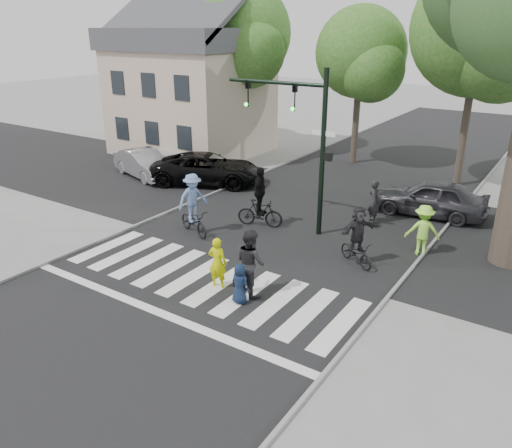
{
  "coord_description": "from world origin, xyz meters",
  "views": [
    {
      "loc": [
        8.82,
        -9.5,
        7.25
      ],
      "look_at": [
        0.5,
        3.0,
        1.3
      ],
      "focal_mm": 35.0,
      "sensor_mm": 36.0,
      "label": 1
    }
  ],
  "objects_px": {
    "traffic_signal": "(302,128)",
    "pedestrian_child": "(240,284)",
    "cyclist_mid": "(260,203)",
    "pedestrian_woman": "(218,263)",
    "car_silver": "(144,164)",
    "car_suv": "(207,169)",
    "cyclist_right": "(357,239)",
    "car_grey": "(431,198)",
    "cyclist_left": "(193,208)",
    "pedestrian_adult": "(250,262)"
  },
  "relations": [
    {
      "from": "car_grey",
      "to": "cyclist_left",
      "type": "bearing_deg",
      "value": -49.31
    },
    {
      "from": "traffic_signal",
      "to": "cyclist_right",
      "type": "xyz_separation_m",
      "value": [
        3.02,
        -1.62,
        -3.01
      ]
    },
    {
      "from": "car_grey",
      "to": "pedestrian_adult",
      "type": "bearing_deg",
      "value": -19.52
    },
    {
      "from": "cyclist_mid",
      "to": "car_suv",
      "type": "distance_m",
      "value": 6.26
    },
    {
      "from": "cyclist_mid",
      "to": "cyclist_right",
      "type": "xyz_separation_m",
      "value": [
        4.44,
        -1.06,
        -0.08
      ]
    },
    {
      "from": "traffic_signal",
      "to": "car_suv",
      "type": "relative_size",
      "value": 1.11
    },
    {
      "from": "traffic_signal",
      "to": "cyclist_mid",
      "type": "bearing_deg",
      "value": -158.56
    },
    {
      "from": "traffic_signal",
      "to": "pedestrian_child",
      "type": "xyz_separation_m",
      "value": [
        1.29,
        -5.73,
        -3.3
      ]
    },
    {
      "from": "pedestrian_child",
      "to": "pedestrian_adult",
      "type": "xyz_separation_m",
      "value": [
        -0.07,
        0.62,
        0.39
      ]
    },
    {
      "from": "pedestrian_adult",
      "to": "car_suv",
      "type": "relative_size",
      "value": 0.37
    },
    {
      "from": "car_suv",
      "to": "car_grey",
      "type": "relative_size",
      "value": 1.22
    },
    {
      "from": "pedestrian_woman",
      "to": "cyclist_left",
      "type": "height_order",
      "value": "cyclist_left"
    },
    {
      "from": "cyclist_mid",
      "to": "car_suv",
      "type": "bearing_deg",
      "value": 147.71
    },
    {
      "from": "cyclist_right",
      "to": "car_suv",
      "type": "height_order",
      "value": "cyclist_right"
    },
    {
      "from": "cyclist_left",
      "to": "car_grey",
      "type": "distance_m",
      "value": 9.66
    },
    {
      "from": "pedestrian_woman",
      "to": "cyclist_mid",
      "type": "distance_m",
      "value": 5.04
    },
    {
      "from": "traffic_signal",
      "to": "cyclist_left",
      "type": "xyz_separation_m",
      "value": [
        -3.07,
        -2.56,
        -2.89
      ]
    },
    {
      "from": "pedestrian_woman",
      "to": "car_silver",
      "type": "distance_m",
      "value": 12.63
    },
    {
      "from": "traffic_signal",
      "to": "cyclist_mid",
      "type": "height_order",
      "value": "traffic_signal"
    },
    {
      "from": "cyclist_left",
      "to": "car_suv",
      "type": "bearing_deg",
      "value": 124.33
    },
    {
      "from": "pedestrian_adult",
      "to": "pedestrian_woman",
      "type": "bearing_deg",
      "value": 36.72
    },
    {
      "from": "cyclist_right",
      "to": "car_grey",
      "type": "height_order",
      "value": "cyclist_right"
    },
    {
      "from": "cyclist_left",
      "to": "cyclist_right",
      "type": "height_order",
      "value": "cyclist_left"
    },
    {
      "from": "pedestrian_child",
      "to": "car_silver",
      "type": "xyz_separation_m",
      "value": [
        -11.44,
        7.64,
        0.1
      ]
    },
    {
      "from": "car_grey",
      "to": "car_silver",
      "type": "bearing_deg",
      "value": -84.85
    },
    {
      "from": "pedestrian_adult",
      "to": "cyclist_left",
      "type": "height_order",
      "value": "cyclist_left"
    },
    {
      "from": "car_suv",
      "to": "car_grey",
      "type": "xyz_separation_m",
      "value": [
        10.43,
        1.53,
        0.01
      ]
    },
    {
      "from": "pedestrian_child",
      "to": "car_grey",
      "type": "distance_m",
      "value": 10.33
    },
    {
      "from": "pedestrian_child",
      "to": "pedestrian_adult",
      "type": "relative_size",
      "value": 0.6
    },
    {
      "from": "traffic_signal",
      "to": "pedestrian_child",
      "type": "distance_m",
      "value": 6.74
    },
    {
      "from": "cyclist_left",
      "to": "cyclist_right",
      "type": "distance_m",
      "value": 6.16
    },
    {
      "from": "cyclist_mid",
      "to": "cyclist_left",
      "type": "bearing_deg",
      "value": -129.39
    },
    {
      "from": "traffic_signal",
      "to": "cyclist_right",
      "type": "bearing_deg",
      "value": -28.17
    },
    {
      "from": "car_silver",
      "to": "pedestrian_child",
      "type": "bearing_deg",
      "value": -107.27
    },
    {
      "from": "pedestrian_woman",
      "to": "pedestrian_adult",
      "type": "bearing_deg",
      "value": -179.35
    },
    {
      "from": "pedestrian_woman",
      "to": "car_silver",
      "type": "xyz_separation_m",
      "value": [
        -10.35,
        7.23,
        -0.09
      ]
    },
    {
      "from": "traffic_signal",
      "to": "car_suv",
      "type": "bearing_deg",
      "value": 157.49
    },
    {
      "from": "car_silver",
      "to": "car_suv",
      "type": "bearing_deg",
      "value": -59.34
    },
    {
      "from": "pedestrian_woman",
      "to": "cyclist_left",
      "type": "relative_size",
      "value": 0.68
    },
    {
      "from": "pedestrian_woman",
      "to": "cyclist_left",
      "type": "xyz_separation_m",
      "value": [
        -3.26,
        2.77,
        0.22
      ]
    },
    {
      "from": "pedestrian_adult",
      "to": "car_grey",
      "type": "height_order",
      "value": "pedestrian_adult"
    },
    {
      "from": "cyclist_right",
      "to": "car_silver",
      "type": "relative_size",
      "value": 0.47
    },
    {
      "from": "traffic_signal",
      "to": "cyclist_right",
      "type": "distance_m",
      "value": 4.56
    },
    {
      "from": "cyclist_mid",
      "to": "car_grey",
      "type": "height_order",
      "value": "cyclist_mid"
    },
    {
      "from": "pedestrian_woman",
      "to": "pedestrian_adult",
      "type": "xyz_separation_m",
      "value": [
        1.02,
        0.22,
        0.2
      ]
    },
    {
      "from": "cyclist_left",
      "to": "car_suv",
      "type": "relative_size",
      "value": 0.43
    },
    {
      "from": "pedestrian_woman",
      "to": "car_suv",
      "type": "height_order",
      "value": "pedestrian_woman"
    },
    {
      "from": "traffic_signal",
      "to": "pedestrian_child",
      "type": "bearing_deg",
      "value": -77.32
    },
    {
      "from": "car_silver",
      "to": "cyclist_right",
      "type": "bearing_deg",
      "value": -88.53
    },
    {
      "from": "pedestrian_child",
      "to": "cyclist_mid",
      "type": "height_order",
      "value": "cyclist_mid"
    }
  ]
}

